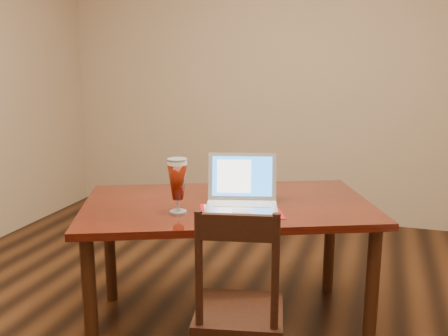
% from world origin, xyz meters
% --- Properties ---
extents(dining_table, '(1.73, 1.38, 0.99)m').
position_xyz_m(dining_table, '(-0.03, 0.45, 0.64)').
color(dining_table, '#4F120A').
rests_on(dining_table, ground).
extents(dining_chair, '(0.44, 0.43, 0.89)m').
position_xyz_m(dining_chair, '(0.20, -0.11, 0.42)').
color(dining_chair, black).
rests_on(dining_chair, ground).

